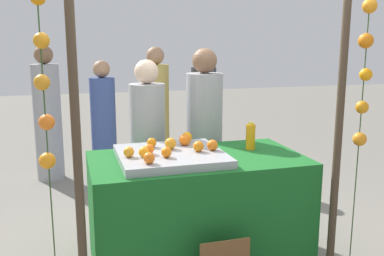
# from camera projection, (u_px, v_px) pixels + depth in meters

# --- Properties ---
(stall_counter) EXTENTS (1.63, 0.89, 0.87)m
(stall_counter) POSITION_uv_depth(u_px,v_px,m) (197.00, 210.00, 3.39)
(stall_counter) COLOR #196023
(stall_counter) RESTS_ON ground_plane
(orange_tray) EXTENTS (0.78, 0.74, 0.06)m
(orange_tray) POSITION_uv_depth(u_px,v_px,m) (171.00, 156.00, 3.22)
(orange_tray) COLOR #9EA0A5
(orange_tray) RESTS_ON stall_counter
(orange_0) EXTENTS (0.08, 0.08, 0.08)m
(orange_0) POSITION_uv_depth(u_px,v_px,m) (198.00, 146.00, 3.22)
(orange_0) COLOR orange
(orange_0) RESTS_ON orange_tray
(orange_1) EXTENTS (0.08, 0.08, 0.08)m
(orange_1) POSITION_uv_depth(u_px,v_px,m) (144.00, 152.00, 3.06)
(orange_1) COLOR orange
(orange_1) RESTS_ON orange_tray
(orange_2) EXTENTS (0.08, 0.08, 0.08)m
(orange_2) POSITION_uv_depth(u_px,v_px,m) (149.00, 158.00, 2.91)
(orange_2) COLOR orange
(orange_2) RESTS_ON orange_tray
(orange_3) EXTENTS (0.09, 0.09, 0.09)m
(orange_3) POSITION_uv_depth(u_px,v_px,m) (187.00, 137.00, 3.52)
(orange_3) COLOR orange
(orange_3) RESTS_ON orange_tray
(orange_4) EXTENTS (0.08, 0.08, 0.08)m
(orange_4) POSITION_uv_depth(u_px,v_px,m) (129.00, 152.00, 3.07)
(orange_4) COLOR orange
(orange_4) RESTS_ON orange_tray
(orange_5) EXTENTS (0.08, 0.08, 0.08)m
(orange_5) POSITION_uv_depth(u_px,v_px,m) (166.00, 152.00, 3.06)
(orange_5) COLOR orange
(orange_5) RESTS_ON orange_tray
(orange_6) EXTENTS (0.08, 0.08, 0.08)m
(orange_6) POSITION_uv_depth(u_px,v_px,m) (149.00, 149.00, 3.15)
(orange_6) COLOR orange
(orange_6) RESTS_ON orange_tray
(orange_7) EXTENTS (0.07, 0.07, 0.07)m
(orange_7) POSITION_uv_depth(u_px,v_px,m) (152.00, 143.00, 3.36)
(orange_7) COLOR orange
(orange_7) RESTS_ON orange_tray
(orange_8) EXTENTS (0.09, 0.09, 0.09)m
(orange_8) POSITION_uv_depth(u_px,v_px,m) (185.00, 140.00, 3.42)
(orange_8) COLOR orange
(orange_8) RESTS_ON orange_tray
(orange_9) EXTENTS (0.09, 0.09, 0.09)m
(orange_9) POSITION_uv_depth(u_px,v_px,m) (171.00, 143.00, 3.30)
(orange_9) COLOR orange
(orange_9) RESTS_ON orange_tray
(orange_10) EXTENTS (0.08, 0.08, 0.08)m
(orange_10) POSITION_uv_depth(u_px,v_px,m) (212.00, 145.00, 3.26)
(orange_10) COLOR orange
(orange_10) RESTS_ON orange_tray
(juice_bottle) EXTENTS (0.08, 0.08, 0.23)m
(juice_bottle) POSITION_uv_depth(u_px,v_px,m) (251.00, 136.00, 3.53)
(juice_bottle) COLOR orange
(juice_bottle) RESTS_ON stall_counter
(vendor_left) EXTENTS (0.32, 0.32, 1.59)m
(vendor_left) POSITION_uv_depth(u_px,v_px,m) (148.00, 153.00, 3.93)
(vendor_left) COLOR #99999E
(vendor_left) RESTS_ON ground_plane
(vendor_right) EXTENTS (0.34, 0.34, 1.68)m
(vendor_right) POSITION_uv_depth(u_px,v_px,m) (204.00, 145.00, 4.06)
(vendor_right) COLOR #99999E
(vendor_right) RESTS_ON ground_plane
(crowd_person_0) EXTENTS (0.34, 0.34, 1.68)m
(crowd_person_0) POSITION_uv_depth(u_px,v_px,m) (156.00, 117.00, 5.59)
(crowd_person_0) COLOR tan
(crowd_person_0) RESTS_ON ground_plane
(crowd_person_1) EXTENTS (0.34, 0.34, 1.70)m
(crowd_person_1) POSITION_uv_depth(u_px,v_px,m) (48.00, 118.00, 5.41)
(crowd_person_1) COLOR #99999E
(crowd_person_1) RESTS_ON ground_plane
(crowd_person_2) EXTENTS (0.30, 0.30, 1.52)m
(crowd_person_2) POSITION_uv_depth(u_px,v_px,m) (104.00, 127.00, 5.28)
(crowd_person_2) COLOR #384C8C
(crowd_person_2) RESTS_ON ground_plane
(crowd_person_3) EXTENTS (0.33, 0.33, 1.63)m
(crowd_person_3) POSITION_uv_depth(u_px,v_px,m) (203.00, 117.00, 5.67)
(crowd_person_3) COLOR #333338
(crowd_person_3) RESTS_ON ground_plane
(canopy_post_left) EXTENTS (0.06, 0.06, 2.20)m
(canopy_post_left) POSITION_uv_depth(u_px,v_px,m) (77.00, 151.00, 2.55)
(canopy_post_left) COLOR #473828
(canopy_post_left) RESTS_ON ground_plane
(canopy_post_right) EXTENTS (0.06, 0.06, 2.20)m
(canopy_post_right) POSITION_uv_depth(u_px,v_px,m) (338.00, 133.00, 3.05)
(canopy_post_right) COLOR #473828
(canopy_post_right) RESTS_ON ground_plane
(garland_strand_left) EXTENTS (0.11, 0.11, 2.07)m
(garland_strand_left) POSITION_uv_depth(u_px,v_px,m) (44.00, 92.00, 2.41)
(garland_strand_left) COLOR #2D4C23
(garland_strand_left) RESTS_ON ground_plane
(garland_strand_right) EXTENTS (0.11, 0.11, 2.07)m
(garland_strand_right) POSITION_uv_depth(u_px,v_px,m) (365.00, 73.00, 2.96)
(garland_strand_right) COLOR #2D4C23
(garland_strand_right) RESTS_ON ground_plane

